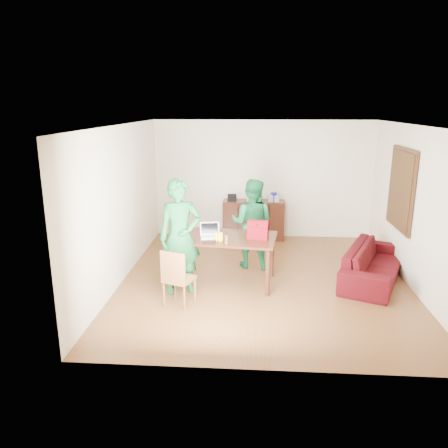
# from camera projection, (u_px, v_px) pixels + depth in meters

# --- Properties ---
(room) EXTENTS (5.20, 5.70, 2.90)m
(room) POSITION_uv_depth(u_px,v_px,m) (266.00, 207.00, 7.57)
(room) COLOR #442A11
(room) RESTS_ON ground
(table) EXTENTS (1.90, 1.21, 0.84)m
(table) POSITION_uv_depth(u_px,v_px,m) (223.00, 242.00, 7.52)
(table) COLOR black
(table) RESTS_ON ground
(chair) EXTENTS (0.53, 0.52, 0.92)m
(chair) POSITION_uv_depth(u_px,v_px,m) (179.00, 289.00, 6.76)
(chair) COLOR brown
(chair) RESTS_ON ground
(person_near) EXTENTS (0.80, 0.66, 1.90)m
(person_near) POSITION_uv_depth(u_px,v_px,m) (180.00, 237.00, 7.09)
(person_near) COLOR #16632D
(person_near) RESTS_ON ground
(person_far) EXTENTS (0.96, 0.82, 1.71)m
(person_far) POSITION_uv_depth(u_px,v_px,m) (252.00, 224.00, 8.25)
(person_far) COLOR #145D31
(person_far) RESTS_ON ground
(laptop) EXTENTS (0.36, 0.28, 0.23)m
(laptop) POSITION_uv_depth(u_px,v_px,m) (210.00, 235.00, 7.42)
(laptop) COLOR white
(laptop) RESTS_ON table
(bananas) EXTENTS (0.20, 0.15, 0.06)m
(bananas) POSITION_uv_depth(u_px,v_px,m) (219.00, 240.00, 7.19)
(bananas) COLOR gold
(bananas) RESTS_ON table
(bottle) EXTENTS (0.07, 0.07, 0.17)m
(bottle) POSITION_uv_depth(u_px,v_px,m) (226.00, 239.00, 7.08)
(bottle) COLOR brown
(bottle) RESTS_ON table
(red_bag) EXTENTS (0.37, 0.25, 0.25)m
(red_bag) POSITION_uv_depth(u_px,v_px,m) (258.00, 231.00, 7.34)
(red_bag) COLOR #67060D
(red_bag) RESTS_ON table
(sofa) EXTENTS (1.59, 2.24, 0.61)m
(sofa) POSITION_uv_depth(u_px,v_px,m) (374.00, 263.00, 7.73)
(sofa) COLOR #3A0708
(sofa) RESTS_ON ground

